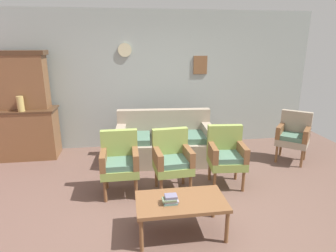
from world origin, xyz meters
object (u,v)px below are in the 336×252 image
Objects in this scene: side_cabinet at (26,133)px; armchair_row_middle at (172,158)px; wingback_chair_by_fireplace at (293,134)px; coffee_table at (181,203)px; floral_couch at (165,143)px; armchair_by_doorway at (120,160)px; vase_on_cabinet at (20,104)px; armchair_near_cabinet at (226,154)px; book_stack_on_table at (170,200)px.

armchair_row_middle is (2.49, -1.64, 0.03)m from side_cabinet.
wingback_chair_by_fireplace reaches higher than coffee_table.
armchair_by_doorway is (-0.79, -1.06, 0.17)m from floral_couch.
vase_on_cabinet is 3.61m from armchair_near_cabinet.
floral_couch is 1.97× the size of armchair_row_middle.
wingback_chair_by_fireplace is (2.30, -0.34, 0.17)m from floral_couch.
side_cabinet is 1.28× the size of wingback_chair_by_fireplace.
vase_on_cabinet is 0.30× the size of wingback_chair_by_fireplace.
armchair_row_middle is 0.83m from armchair_near_cabinet.
vase_on_cabinet is 1.50× the size of book_stack_on_table.
vase_on_cabinet is 2.91m from armchair_row_middle.
book_stack_on_table is at bearing -47.98° from vase_on_cabinet.
book_stack_on_table reaches higher than coffee_table.
vase_on_cabinet is at bearing 171.64° from floral_couch.
floral_couch is at bearing 53.41° from armchair_by_doorway.
side_cabinet is at bearing 167.80° from floral_couch.
coffee_table is at bearing -45.83° from vase_on_cabinet.
floral_couch is 1.31m from armchair_near_cabinet.
side_cabinet is at bearing 137.37° from armchair_by_doorway.
floral_couch is at bearing 87.80° from armchair_row_middle.
book_stack_on_table is (-1.02, -1.10, -0.03)m from armchair_near_cabinet.
armchair_near_cabinet is 1.66m from wingback_chair_by_fireplace.
side_cabinet is 3.59m from coffee_table.
book_stack_on_table is at bearing -49.47° from side_cabinet.
armchair_near_cabinet is 1.50m from book_stack_on_table.
floral_couch is at bearing 83.85° from book_stack_on_table.
floral_couch is (2.49, -0.37, -0.74)m from vase_on_cabinet.
side_cabinet is at bearing 102.20° from vase_on_cabinet.
side_cabinet reaches higher than armchair_row_middle.
armchair_near_cabinet is at bearing 47.32° from book_stack_on_table.
coffee_table is (-0.89, -1.05, -0.12)m from armchair_near_cabinet.
armchair_by_doorway is 1.22m from book_stack_on_table.
coffee_table is (0.68, -1.03, -0.12)m from armchair_by_doorway.
wingback_chair_by_fireplace is at bearing -10.37° from side_cabinet.
floral_couch is at bearing 171.67° from wingback_chair_by_fireplace.
armchair_row_middle reaches higher than book_stack_on_table.
armchair_near_cabinet is at bearing 0.70° from armchair_by_doorway.
wingback_chair_by_fireplace is at bearing -8.33° from floral_couch.
vase_on_cabinet is at bearing 149.22° from armchair_row_middle.
side_cabinet is 4.91m from wingback_chair_by_fireplace.
armchair_by_doorway is 1.00× the size of wingback_chair_by_fireplace.
floral_couch is 1.11m from armchair_row_middle.
side_cabinet reaches higher than wingback_chair_by_fireplace.
wingback_chair_by_fireplace is at bearing 17.94° from armchair_row_middle.
book_stack_on_table is at bearing -144.43° from wingback_chair_by_fireplace.
floral_couch and wingback_chair_by_fireplace have the same top height.
vase_on_cabinet is at bearing 171.66° from wingback_chair_by_fireplace.
floral_couch is (2.53, -0.55, -0.14)m from side_cabinet.
vase_on_cabinet is 0.30× the size of armchair_row_middle.
vase_on_cabinet is 2.62m from floral_couch.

